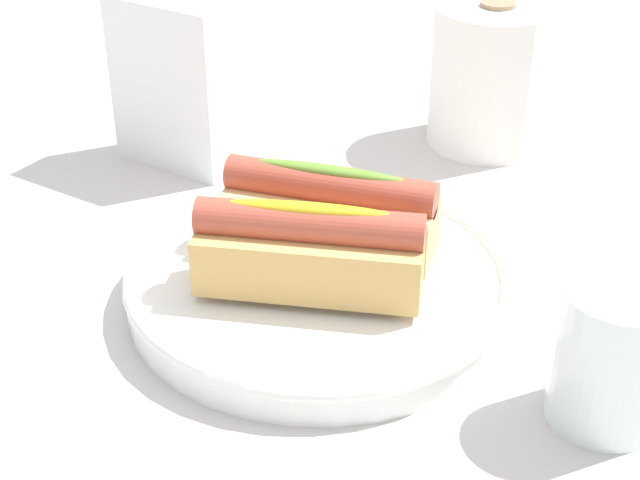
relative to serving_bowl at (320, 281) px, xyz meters
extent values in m
plane|color=beige|center=(-0.03, 0.02, -0.02)|extent=(2.40, 2.40, 0.00)
cylinder|color=white|center=(0.00, 0.00, 0.00)|extent=(0.27, 0.27, 0.02)
torus|color=white|center=(0.00, 0.00, 0.01)|extent=(0.27, 0.27, 0.01)
cube|color=tan|center=(0.01, -0.03, 0.03)|extent=(0.16, 0.10, 0.04)
cylinder|color=#B24C38|center=(0.01, -0.03, 0.06)|extent=(0.15, 0.08, 0.03)
ellipsoid|color=gold|center=(0.01, -0.03, 0.07)|extent=(0.11, 0.05, 0.01)
cube|color=#DBB270|center=(-0.01, 0.03, 0.03)|extent=(0.16, 0.08, 0.04)
cylinder|color=#B24C38|center=(-0.01, 0.03, 0.06)|extent=(0.15, 0.06, 0.03)
ellipsoid|color=olive|center=(-0.01, 0.03, 0.07)|extent=(0.11, 0.04, 0.01)
cylinder|color=white|center=(0.21, -0.02, 0.03)|extent=(0.07, 0.07, 0.09)
cylinder|color=silver|center=(0.21, -0.02, 0.02)|extent=(0.06, 0.06, 0.08)
cylinder|color=white|center=(0.00, 0.31, 0.05)|extent=(0.11, 0.11, 0.13)
cylinder|color=#997A5B|center=(0.00, 0.31, 0.12)|extent=(0.03, 0.03, 0.00)
cube|color=white|center=(-0.22, 0.13, 0.06)|extent=(0.11, 0.05, 0.15)
camera|label=1|loc=(0.28, -0.49, 0.37)|focal=53.98mm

